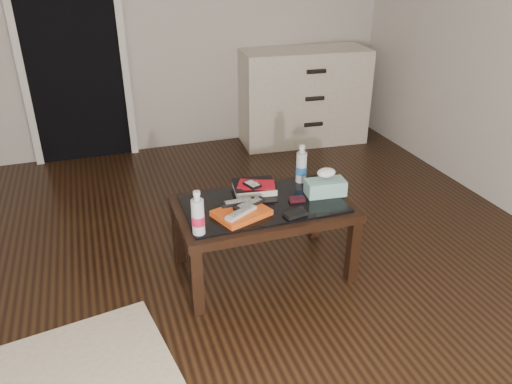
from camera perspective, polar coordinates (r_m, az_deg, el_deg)
ground at (r=2.79m, az=-8.23°, el=-13.72°), size 5.00×5.00×0.00m
doorway at (r=4.65m, az=-20.40°, el=15.55°), size 0.90×0.08×2.07m
coffee_table at (r=2.88m, az=0.82°, el=-2.37°), size 1.00×0.60×0.46m
dresser at (r=4.95m, az=5.42°, el=10.82°), size 1.24×0.59×0.90m
magazines at (r=2.72m, az=-1.68°, el=-2.40°), size 0.33×0.29×0.03m
remote_silver at (r=2.67m, az=-1.73°, el=-2.36°), size 0.20×0.14×0.02m
remote_black_front at (r=2.75m, az=-0.74°, el=-1.37°), size 0.20×0.12×0.02m
remote_black_back at (r=2.77m, az=-2.03°, el=-1.16°), size 0.20×0.05×0.02m
textbook at (r=2.98m, az=-0.21°, el=0.57°), size 0.27×0.23×0.05m
dvd_mailers at (r=2.96m, az=-0.19°, el=0.90°), size 0.23×0.20×0.01m
ipod at (r=2.93m, az=-0.44°, el=0.87°), size 0.09×0.12×0.02m
flip_phone at (r=2.88m, az=4.70°, el=-0.82°), size 0.10×0.06×0.02m
wallet at (r=2.73m, az=4.48°, el=-2.48°), size 0.13×0.09×0.02m
water_bottle_left at (r=2.52m, az=-6.67°, el=-2.36°), size 0.08×0.08×0.24m
water_bottle_right at (r=3.07m, az=5.21°, el=3.25°), size 0.08×0.08×0.24m
tissue_box at (r=2.96m, az=7.93°, el=0.53°), size 0.24×0.14×0.09m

